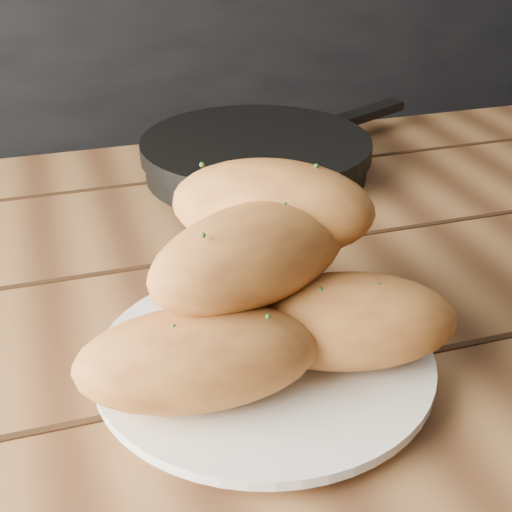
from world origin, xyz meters
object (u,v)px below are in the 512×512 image
at_px(plate, 264,362).
at_px(bread_rolls, 261,284).
at_px(table, 364,373).
at_px(skillet, 257,155).

height_order(plate, bread_rolls, bread_rolls).
bearing_deg(bread_rolls, table, 31.86).
distance_m(table, plate, 0.19).
xyz_separation_m(bread_rolls, skillet, (0.12, 0.37, -0.05)).
xyz_separation_m(plate, bread_rolls, (-0.00, 0.00, 0.07)).
relative_size(table, skillet, 3.99).
bearing_deg(plate, table, 33.18).
distance_m(table, skillet, 0.31).
bearing_deg(table, bread_rolls, -148.14).
height_order(table, bread_rolls, bread_rolls).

